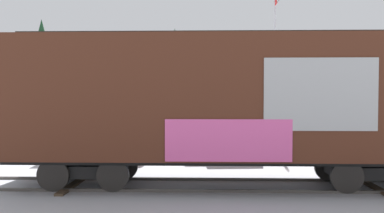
% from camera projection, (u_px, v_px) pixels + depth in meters
% --- Properties ---
extents(ground_plane, '(260.00, 260.00, 0.00)m').
position_uv_depth(ground_plane, '(234.00, 186.00, 11.11)').
color(ground_plane, '#B2B5BC').
extents(track, '(59.94, 6.42, 0.08)m').
position_uv_depth(track, '(224.00, 185.00, 11.10)').
color(track, '#4C4742').
rests_on(track, ground_plane).
extents(freight_car, '(13.36, 3.94, 4.60)m').
position_uv_depth(freight_car, '(228.00, 100.00, 11.01)').
color(freight_car, '#472316').
rests_on(freight_car, ground_plane).
extents(flagpole, '(0.28, 1.61, 8.97)m').
position_uv_depth(flagpole, '(276.00, 41.00, 21.12)').
color(flagpole, silver).
rests_on(flagpole, ground_plane).
extents(hillside, '(147.35, 42.09, 17.10)m').
position_uv_depth(hillside, '(180.00, 80.00, 89.02)').
color(hillside, gray).
rests_on(hillside, ground_plane).
extents(parked_car_white, '(4.19, 1.96, 1.86)m').
position_uv_depth(parked_car_white, '(99.00, 138.00, 15.46)').
color(parked_car_white, silver).
rests_on(parked_car_white, ground_plane).
extents(parked_car_blue, '(4.52, 2.02, 1.75)m').
position_uv_depth(parked_car_blue, '(239.00, 138.00, 15.86)').
color(parked_car_blue, navy).
rests_on(parked_car_blue, ground_plane).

